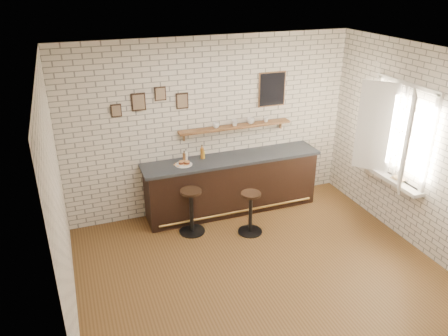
% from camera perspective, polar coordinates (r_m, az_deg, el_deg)
% --- Properties ---
extents(ground, '(5.00, 5.00, 0.00)m').
position_cam_1_polar(ground, '(6.48, 4.44, -12.78)').
color(ground, brown).
rests_on(ground, ground).
extents(bar_counter, '(3.10, 0.65, 1.01)m').
position_cam_1_polar(bar_counter, '(7.63, 1.05, -2.09)').
color(bar_counter, black).
rests_on(bar_counter, ground).
extents(sandwich_plate, '(0.28, 0.28, 0.01)m').
position_cam_1_polar(sandwich_plate, '(7.16, -5.29, 0.45)').
color(sandwich_plate, white).
rests_on(sandwich_plate, bar_counter).
extents(ciabatta_sandwich, '(0.21, 0.15, 0.06)m').
position_cam_1_polar(ciabatta_sandwich, '(7.15, -5.24, 0.74)').
color(ciabatta_sandwich, tan).
rests_on(ciabatta_sandwich, sandwich_plate).
extents(potato_chips, '(0.25, 0.19, 0.00)m').
position_cam_1_polar(potato_chips, '(7.15, -5.46, 0.48)').
color(potato_chips, '#E8AB51').
rests_on(potato_chips, sandwich_plate).
extents(bitters_bottle_brown, '(0.06, 0.06, 0.18)m').
position_cam_1_polar(bitters_bottle_brown, '(7.28, -5.20, 1.45)').
color(bitters_bottle_brown, brown).
rests_on(bitters_bottle_brown, bar_counter).
extents(bitters_bottle_white, '(0.05, 0.05, 0.20)m').
position_cam_1_polar(bitters_bottle_white, '(7.29, -4.97, 1.55)').
color(bitters_bottle_white, silver).
rests_on(bitters_bottle_white, bar_counter).
extents(bitters_bottle_amber, '(0.06, 0.06, 0.25)m').
position_cam_1_polar(bitters_bottle_amber, '(7.35, -2.88, 1.98)').
color(bitters_bottle_amber, '#8D5416').
rests_on(bitters_bottle_amber, bar_counter).
extents(condiment_bottle_yellow, '(0.05, 0.05, 0.17)m').
position_cam_1_polar(condiment_bottle_yellow, '(7.37, -2.72, 1.78)').
color(condiment_bottle_yellow, gold).
rests_on(condiment_bottle_yellow, bar_counter).
extents(bar_stool_left, '(0.42, 0.42, 0.76)m').
position_cam_1_polar(bar_stool_left, '(7.05, -4.28, -5.47)').
color(bar_stool_left, black).
rests_on(bar_stool_left, ground).
extents(bar_stool_right, '(0.40, 0.40, 0.72)m').
position_cam_1_polar(bar_stool_right, '(7.05, 3.49, -5.68)').
color(bar_stool_right, black).
rests_on(bar_stool_right, ground).
extents(wall_shelf, '(2.00, 0.18, 0.18)m').
position_cam_1_polar(wall_shelf, '(7.48, 1.52, 5.40)').
color(wall_shelf, brown).
rests_on(wall_shelf, ground).
extents(shelf_cup_a, '(0.16, 0.16, 0.09)m').
position_cam_1_polar(shelf_cup_a, '(7.34, -1.06, 5.58)').
color(shelf_cup_a, white).
rests_on(shelf_cup_a, wall_shelf).
extents(shelf_cup_b, '(0.15, 0.15, 0.10)m').
position_cam_1_polar(shelf_cup_b, '(7.45, 1.41, 5.92)').
color(shelf_cup_b, white).
rests_on(shelf_cup_b, wall_shelf).
extents(shelf_cup_c, '(0.15, 0.15, 0.11)m').
position_cam_1_polar(shelf_cup_c, '(7.56, 3.52, 6.18)').
color(shelf_cup_c, white).
rests_on(shelf_cup_c, wall_shelf).
extents(shelf_cup_d, '(0.11, 0.11, 0.08)m').
position_cam_1_polar(shelf_cup_d, '(7.68, 5.50, 6.31)').
color(shelf_cup_d, white).
rests_on(shelf_cup_d, wall_shelf).
extents(back_wall_decor, '(2.96, 0.02, 0.56)m').
position_cam_1_polar(back_wall_decor, '(7.33, 0.05, 9.64)').
color(back_wall_decor, black).
rests_on(back_wall_decor, ground).
extents(window_sill, '(0.20, 1.35, 0.06)m').
position_cam_1_polar(window_sill, '(7.44, 20.73, -1.16)').
color(window_sill, white).
rests_on(window_sill, ground).
extents(casement_window, '(0.40, 1.30, 1.56)m').
position_cam_1_polar(casement_window, '(7.14, 21.34, 4.23)').
color(casement_window, white).
rests_on(casement_window, ground).
extents(book_lower, '(0.21, 0.24, 0.02)m').
position_cam_1_polar(book_lower, '(7.29, 21.52, -1.46)').
color(book_lower, tan).
rests_on(book_lower, window_sill).
extents(book_upper, '(0.15, 0.20, 0.02)m').
position_cam_1_polar(book_upper, '(7.28, 21.55, -1.34)').
color(book_upper, tan).
rests_on(book_upper, book_lower).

